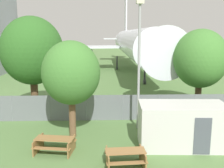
# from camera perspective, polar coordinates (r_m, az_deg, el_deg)

# --- Properties ---
(perimeter_fence) EXTENTS (56.07, 0.07, 1.81)m
(perimeter_fence) POSITION_cam_1_polar(r_m,az_deg,el_deg) (18.32, -5.69, -5.19)
(perimeter_fence) COLOR slate
(perimeter_fence) RESTS_ON ground
(airplane) EXTENTS (35.88, 44.25, 13.14)m
(airplane) POSITION_cam_1_polar(r_m,az_deg,el_deg) (42.65, 4.76, 8.76)
(airplane) COLOR white
(airplane) RESTS_ON ground
(portable_cabin) EXTENTS (4.70, 2.51, 2.31)m
(portable_cabin) POSITION_cam_1_polar(r_m,az_deg,el_deg) (14.65, 15.12, -8.66)
(portable_cabin) COLOR silver
(portable_cabin) RESTS_ON ground
(picnic_bench_near_cabin) EXTENTS (1.90, 1.51, 0.76)m
(picnic_bench_near_cabin) POSITION_cam_1_polar(r_m,az_deg,el_deg) (12.37, 2.92, -15.44)
(picnic_bench_near_cabin) COLOR olive
(picnic_bench_near_cabin) RESTS_ON ground
(picnic_bench_open_grass) EXTENTS (2.15, 1.68, 0.76)m
(picnic_bench_open_grass) POSITION_cam_1_polar(r_m,az_deg,el_deg) (13.97, -12.37, -12.47)
(picnic_bench_open_grass) COLOR olive
(picnic_bench_open_grass) RESTS_ON ground
(tree_near_hangar) EXTENTS (4.11, 4.11, 6.34)m
(tree_near_hangar) POSITION_cam_1_polar(r_m,az_deg,el_deg) (21.28, 18.68, 5.20)
(tree_near_hangar) COLOR #4C3823
(tree_near_hangar) RESTS_ON ground
(tree_left_of_cabin) EXTENTS (4.46, 4.46, 7.21)m
(tree_left_of_cabin) POSITION_cam_1_polar(r_m,az_deg,el_deg) (19.78, -16.99, 6.86)
(tree_left_of_cabin) COLOR brown
(tree_left_of_cabin) RESTS_ON ground
(tree_behind_benches) EXTENTS (3.30, 3.30, 5.61)m
(tree_behind_benches) POSITION_cam_1_polar(r_m,az_deg,el_deg) (14.96, -8.89, 2.34)
(tree_behind_benches) COLOR brown
(tree_behind_benches) RESTS_ON ground
(light_mast) EXTENTS (0.44, 0.44, 8.05)m
(light_mast) POSITION_cam_1_polar(r_m,az_deg,el_deg) (16.13, 5.93, 7.06)
(light_mast) COLOR #99999E
(light_mast) RESTS_ON ground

